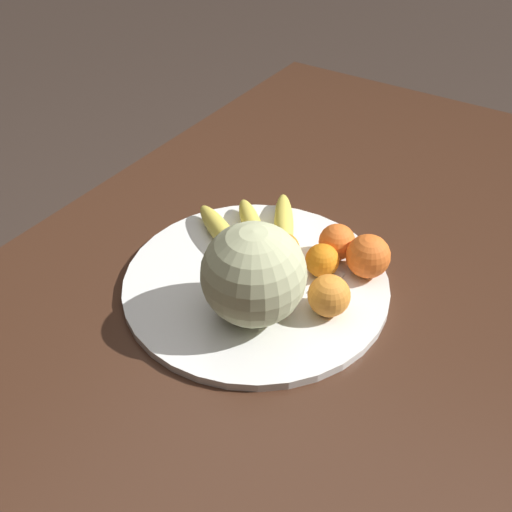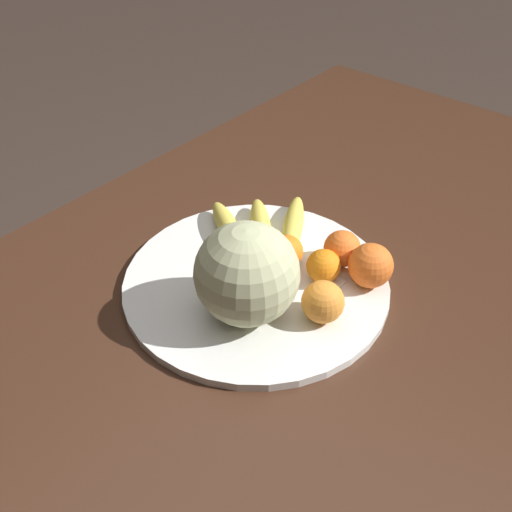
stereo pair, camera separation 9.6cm
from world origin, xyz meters
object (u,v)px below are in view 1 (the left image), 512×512
kitchen_table (295,301)px  produce_tag (327,283)px  orange_mid_center (283,249)px  orange_back_right (337,242)px  melon (254,274)px  fruit_bowl (256,282)px  orange_front_left (329,296)px  orange_front_right (368,256)px  banana_bunch (252,228)px  orange_back_left (322,260)px

kitchen_table → produce_tag: (-0.02, -0.07, 0.10)m
orange_mid_center → orange_back_right: size_ratio=0.90×
kitchen_table → melon: 0.23m
fruit_bowl → orange_front_left: size_ratio=6.65×
orange_front_left → orange_front_right: size_ratio=0.90×
melon → orange_mid_center: size_ratio=2.79×
banana_bunch → orange_front_left: orange_front_left is taller
banana_bunch → orange_front_left: (-0.10, -0.20, 0.01)m
banana_bunch → produce_tag: bearing=-149.2°
kitchen_table → orange_back_left: orange_back_left is taller
kitchen_table → orange_front_left: (-0.08, -0.10, 0.13)m
orange_front_right → orange_back_left: size_ratio=1.30×
kitchen_table → banana_bunch: (0.02, 0.10, 0.11)m
fruit_bowl → orange_back_right: size_ratio=6.99×
banana_bunch → orange_mid_center: (-0.03, -0.08, 0.01)m
fruit_bowl → melon: melon is taller
orange_front_right → orange_mid_center: size_ratio=1.29×
melon → orange_back_right: bearing=-12.3°
produce_tag → orange_back_right: bearing=16.5°
orange_front_left → orange_mid_center: (0.06, 0.12, -0.00)m
orange_front_left → orange_back_left: (0.07, 0.05, -0.00)m
melon → fruit_bowl: bearing=30.6°
fruit_bowl → orange_front_left: (-0.00, -0.13, 0.04)m
kitchen_table → orange_mid_center: (-0.02, 0.02, 0.12)m
fruit_bowl → banana_bunch: (0.10, 0.07, 0.03)m
orange_front_right → produce_tag: orange_front_right is taller
orange_back_right → produce_tag: 0.08m
orange_mid_center → orange_back_right: 0.09m
kitchen_table → banana_bunch: bearing=81.1°
orange_front_left → orange_back_right: 0.14m
orange_front_left → orange_mid_center: 0.14m
fruit_bowl → orange_mid_center: size_ratio=7.73×
orange_back_left → kitchen_table: bearing=81.7°
orange_mid_center → banana_bunch: bearing=68.5°
orange_back_left → orange_back_right: (0.05, 0.00, 0.00)m
orange_back_left → orange_front_left: bearing=-145.3°
melon → orange_back_left: size_ratio=2.80×
banana_bunch → orange_mid_center: 0.09m
orange_back_left → melon: bearing=162.9°
orange_front_left → melon: bearing=125.0°
melon → produce_tag: (0.12, -0.06, -0.08)m
kitchen_table → fruit_bowl: fruit_bowl is taller
kitchen_table → fruit_bowl: bearing=157.9°
fruit_bowl → orange_front_right: 0.19m
orange_back_left → produce_tag: orange_back_left is taller
kitchen_table → produce_tag: bearing=-109.3°
fruit_bowl → orange_front_right: bearing=-52.0°
orange_back_left → produce_tag: bearing=-130.9°
orange_front_left → orange_front_right: 0.12m
banana_bunch → orange_back_right: size_ratio=3.63×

